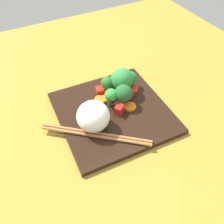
{
  "coord_description": "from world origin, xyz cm",
  "views": [
    {
      "loc": [
        -18.57,
        -35.34,
        43.13
      ],
      "look_at": [
        -1.29,
        -2.0,
        3.27
      ],
      "focal_mm": 38.22,
      "sensor_mm": 36.0,
      "label": 1
    }
  ],
  "objects": [
    {
      "name": "pepper_chunk_2",
      "position": [
        5.85,
        2.7,
        2.31
      ],
      "size": [
        2.85,
        3.1,
        2.09
      ],
      "primitive_type": "cube",
      "rotation": [
        0.0,
        0.0,
        5.11
      ],
      "color": "red",
      "rests_on": "square_plate"
    },
    {
      "name": "broccoli_floret_0",
      "position": [
        1.78,
        6.47,
        4.4
      ],
      "size": [
        3.3,
        3.3,
        4.99
      ],
      "color": "#639B47",
      "rests_on": "square_plate"
    },
    {
      "name": "carrot_slice_3",
      "position": [
        4.16,
        -1.03,
        1.56
      ],
      "size": [
        3.07,
        3.07,
        0.59
      ],
      "primitive_type": "cylinder",
      "rotation": [
        0.0,
        0.0,
        6.27
      ],
      "color": "orange",
      "rests_on": "square_plate"
    },
    {
      "name": "chopstick_pair",
      "position": [
        -6.88,
        -5.05,
        1.63
      ],
      "size": [
        20.3,
        16.66,
        0.72
      ],
      "rotation": [
        0.0,
        0.0,
        5.61
      ],
      "color": "#9F6838",
      "rests_on": "square_plate"
    },
    {
      "name": "square_plate",
      "position": [
        0.0,
        0.0,
        0.63
      ],
      "size": [
        26.71,
        26.71,
        1.27
      ],
      "primitive_type": "cube",
      "rotation": [
        0.0,
        0.0,
        -0.04
      ],
      "color": "black",
      "rests_on": "ground_plane"
    },
    {
      "name": "pepper_chunk_1",
      "position": [
        -0.04,
        7.23,
        2.08
      ],
      "size": [
        2.46,
        2.49,
        1.61
      ],
      "primitive_type": "cube",
      "rotation": [
        0.0,
        0.0,
        1.36
      ],
      "color": "red",
      "rests_on": "square_plate"
    },
    {
      "name": "carrot_slice_0",
      "position": [
        0.88,
        4.21,
        1.6
      ],
      "size": [
        4.22,
        4.22,
        0.66
      ],
      "primitive_type": "cylinder",
      "rotation": [
        0.0,
        0.0,
        3.72
      ],
      "color": "orange",
      "rests_on": "square_plate"
    },
    {
      "name": "carrot_slice_1",
      "position": [
        -1.27,
        4.57,
        1.58
      ],
      "size": [
        4.12,
        4.12,
        0.61
      ],
      "primitive_type": "cylinder",
      "rotation": [
        0.0,
        0.0,
        3.99
      ],
      "color": "orange",
      "rests_on": "square_plate"
    },
    {
      "name": "pepper_chunk_0",
      "position": [
        1.01,
        -1.33,
        2.39
      ],
      "size": [
        2.8,
        2.6,
        2.24
      ],
      "primitive_type": "cube",
      "rotation": [
        0.0,
        0.0,
        3.69
      ],
      "color": "red",
      "rests_on": "square_plate"
    },
    {
      "name": "chicken_piece_1",
      "position": [
        3.92,
        7.98,
        2.5
      ],
      "size": [
        3.88,
        4.22,
        2.46
      ],
      "primitive_type": "ellipsoid",
      "rotation": [
        0.0,
        0.0,
        2.11
      ],
      "color": "tan",
      "rests_on": "square_plate"
    },
    {
      "name": "broccoli_floret_3",
      "position": [
        3.31,
        0.93,
        4.67
      ],
      "size": [
        4.3,
        4.3,
        5.8
      ],
      "color": "#78B059",
      "rests_on": "square_plate"
    },
    {
      "name": "broccoli_floret_1",
      "position": [
        5.14,
        4.98,
        5.4
      ],
      "size": [
        5.74,
        5.74,
        7.12
      ],
      "color": "#64A344",
      "rests_on": "square_plate"
    },
    {
      "name": "broccoli_floret_4",
      "position": [
        8.12,
        5.93,
        3.87
      ],
      "size": [
        3.54,
        3.54,
        4.77
      ],
      "color": "#68A255",
      "rests_on": "square_plate"
    },
    {
      "name": "carrot_slice_2",
      "position": [
        6.16,
        6.79,
        1.54
      ],
      "size": [
        3.14,
        3.14,
        0.54
      ],
      "primitive_type": "cylinder",
      "rotation": [
        0.0,
        0.0,
        5.23
      ],
      "color": "orange",
      "rests_on": "square_plate"
    },
    {
      "name": "ground_plane",
      "position": [
        0.0,
        0.0,
        -1.0
      ],
      "size": [
        110.0,
        110.0,
        2.0
      ],
      "primitive_type": "cube",
      "color": "olive"
    },
    {
      "name": "broccoli_floret_2",
      "position": [
        0.5,
        1.92,
        4.5
      ],
      "size": [
        3.17,
        3.17,
        5.01
      ],
      "color": "#53A043",
      "rests_on": "square_plate"
    },
    {
      "name": "rice_mound",
      "position": [
        -6.17,
        -2.5,
        4.74
      ],
      "size": [
        10.35,
        10.36,
        6.94
      ],
      "primitive_type": "ellipsoid",
      "rotation": [
        0.0,
        0.0,
        4.0
      ],
      "color": "white",
      "rests_on": "square_plate"
    },
    {
      "name": "pepper_chunk_3",
      "position": [
        3.09,
        3.71,
        1.95
      ],
      "size": [
        2.92,
        2.95,
        1.36
      ],
      "primitive_type": "cube",
      "rotation": [
        0.0,
        0.0,
        2.13
      ],
      "color": "red",
      "rests_on": "square_plate"
    },
    {
      "name": "pepper_chunk_4",
      "position": [
        8.14,
        3.48,
        1.91
      ],
      "size": [
        3.08,
        3.11,
        1.28
      ],
      "primitive_type": "cube",
      "rotation": [
        0.0,
        0.0,
        0.82
      ],
      "color": "red",
      "rests_on": "square_plate"
    }
  ]
}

